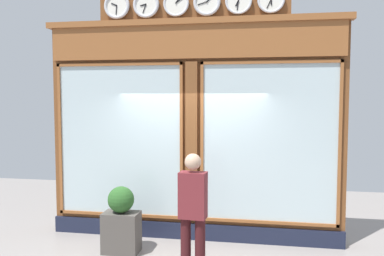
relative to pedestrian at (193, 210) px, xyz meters
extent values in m
cube|color=brown|center=(0.27, -1.61, 0.89)|extent=(5.01, 0.30, 3.63)
cube|color=#191E33|center=(0.27, -1.44, -0.79)|extent=(5.01, 0.08, 0.28)
cube|color=brown|center=(0.27, -1.42, 2.42)|extent=(4.91, 0.08, 0.56)
cube|color=brown|center=(0.27, -1.44, 2.75)|extent=(5.11, 0.20, 0.10)
cube|color=silver|center=(-1.01, -1.45, 0.76)|extent=(2.16, 0.02, 2.57)
cube|color=brown|center=(-1.01, -1.43, 2.07)|extent=(2.26, 0.04, 0.05)
cube|color=brown|center=(-1.01, -1.43, -0.56)|extent=(2.26, 0.04, 0.05)
cube|color=brown|center=(-2.11, -1.43, 0.76)|extent=(0.05, 0.04, 2.67)
cube|color=brown|center=(0.09, -1.43, 0.76)|extent=(0.05, 0.04, 2.67)
cube|color=silver|center=(1.55, -1.45, 0.76)|extent=(2.16, 0.02, 2.57)
cube|color=brown|center=(1.55, -1.43, 2.07)|extent=(2.26, 0.04, 0.05)
cube|color=brown|center=(1.55, -1.43, -0.56)|extent=(2.26, 0.04, 0.05)
cube|color=brown|center=(2.65, -1.43, 0.76)|extent=(0.05, 0.04, 2.67)
cube|color=brown|center=(0.44, -1.43, 0.76)|extent=(0.05, 0.04, 2.67)
cube|color=brown|center=(0.27, -1.43, 0.76)|extent=(0.20, 0.10, 2.67)
cube|color=brown|center=(0.27, -1.48, 3.05)|extent=(3.19, 0.06, 0.63)
cube|color=black|center=(-1.01, -1.39, 3.00)|extent=(0.03, 0.01, 0.10)
cube|color=black|center=(-0.98, -1.39, 2.98)|extent=(0.08, 0.01, 0.14)
cylinder|color=white|center=(-0.50, -1.40, 3.05)|extent=(0.36, 0.02, 0.36)
torus|color=silver|center=(-0.50, -1.40, 3.05)|extent=(0.43, 0.04, 0.43)
cube|color=black|center=(-0.48, -1.39, 3.00)|extent=(0.06, 0.01, 0.10)
cube|color=black|center=(-0.49, -1.39, 2.97)|extent=(0.03, 0.01, 0.15)
sphere|color=black|center=(-0.50, -1.38, 3.05)|extent=(0.02, 0.02, 0.02)
cylinder|color=white|center=(0.01, -1.40, 3.05)|extent=(0.36, 0.02, 0.36)
torus|color=silver|center=(0.01, -1.40, 3.05)|extent=(0.45, 0.06, 0.45)
cube|color=black|center=(0.09, -1.39, 3.03)|extent=(0.15, 0.01, 0.05)
sphere|color=black|center=(0.01, -1.38, 3.05)|extent=(0.02, 0.02, 0.02)
cylinder|color=white|center=(0.53, -1.40, 3.05)|extent=(0.36, 0.02, 0.36)
torus|color=silver|center=(0.53, -1.40, 3.05)|extent=(0.43, 0.04, 0.43)
cube|color=black|center=(0.50, -1.39, 3.09)|extent=(0.07, 0.01, 0.09)
cube|color=black|center=(0.46, -1.39, 3.09)|extent=(0.13, 0.01, 0.10)
sphere|color=black|center=(0.53, -1.38, 3.05)|extent=(0.02, 0.02, 0.02)
cylinder|color=white|center=(1.04, -1.40, 3.05)|extent=(0.36, 0.02, 0.36)
torus|color=silver|center=(1.04, -1.40, 3.05)|extent=(0.45, 0.06, 0.45)
cube|color=black|center=(1.09, -1.39, 3.04)|extent=(0.10, 0.01, 0.04)
cube|color=black|center=(1.06, -1.39, 2.98)|extent=(0.06, 0.01, 0.15)
sphere|color=black|center=(1.04, -1.38, 3.05)|extent=(0.02, 0.02, 0.02)
cylinder|color=white|center=(1.55, -1.40, 3.05)|extent=(0.36, 0.02, 0.36)
torus|color=silver|center=(1.55, -1.40, 3.05)|extent=(0.45, 0.06, 0.45)
cube|color=black|center=(1.59, -1.39, 3.07)|extent=(0.10, 0.01, 0.05)
cube|color=black|center=(1.55, -1.39, 2.97)|extent=(0.02, 0.01, 0.15)
sphere|color=black|center=(1.55, -1.38, 3.05)|extent=(0.02, 0.02, 0.02)
cylinder|color=#3A1316|center=(0.10, -0.01, -0.52)|extent=(0.14, 0.14, 0.82)
cylinder|color=#3A1316|center=(-0.10, 0.01, -0.52)|extent=(0.14, 0.14, 0.82)
cube|color=maroon|center=(0.00, 0.00, 0.20)|extent=(0.38, 0.25, 0.62)
sphere|color=tan|center=(0.00, 0.00, 0.65)|extent=(0.22, 0.22, 0.22)
cube|color=#4C4742|center=(1.26, -0.68, -0.61)|extent=(0.56, 0.36, 0.64)
sphere|color=#285623|center=(1.26, -0.68, -0.09)|extent=(0.41, 0.41, 0.41)
camera|label=1|loc=(-0.91, 5.23, 1.50)|focal=37.84mm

